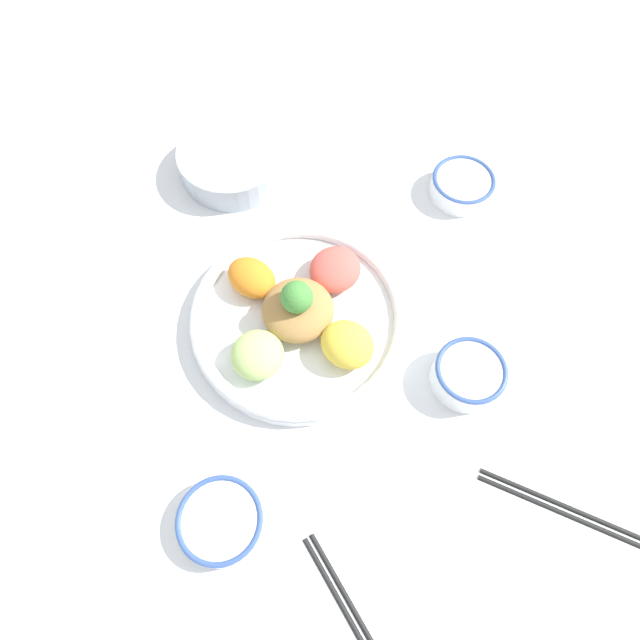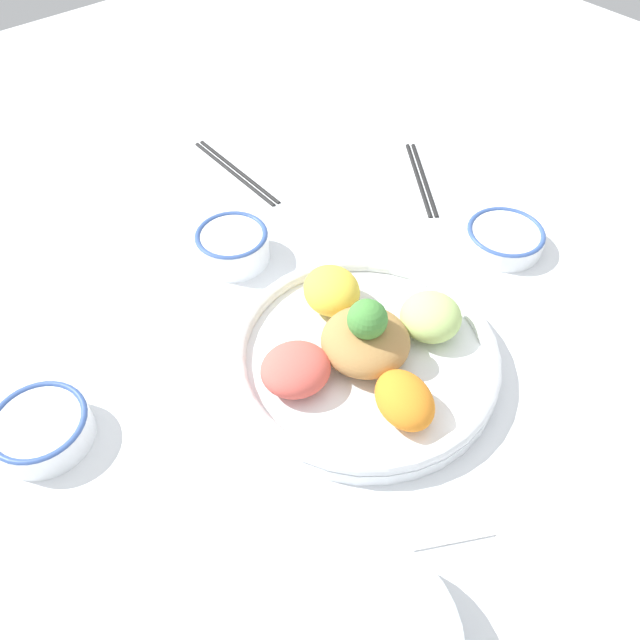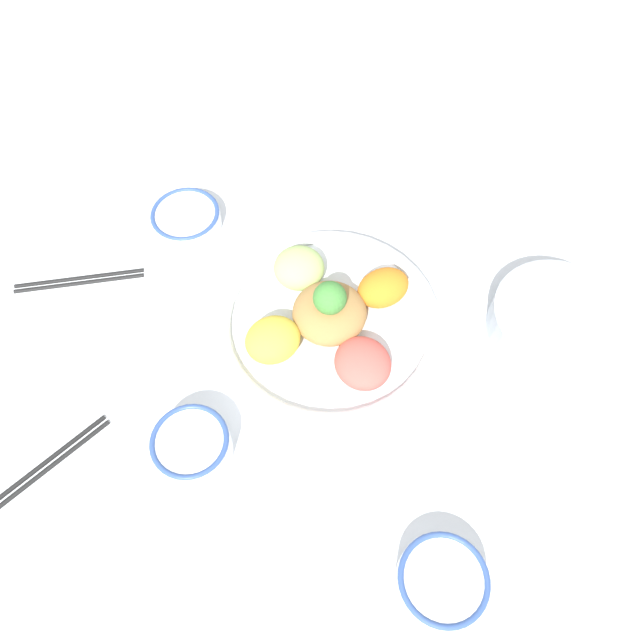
% 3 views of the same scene
% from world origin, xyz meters
% --- Properties ---
extents(ground_plane, '(2.40, 2.40, 0.00)m').
position_xyz_m(ground_plane, '(0.00, 0.00, 0.00)').
color(ground_plane, white).
extents(salad_platter, '(0.33, 0.33, 0.11)m').
position_xyz_m(salad_platter, '(-0.02, -0.04, 0.03)').
color(salad_platter, white).
rests_on(salad_platter, ground_plane).
extents(sauce_bowl_red, '(0.11, 0.11, 0.03)m').
position_xyz_m(sauce_bowl_red, '(0.01, -0.34, 0.02)').
color(sauce_bowl_red, white).
rests_on(sauce_bowl_red, ground_plane).
extents(rice_bowl_blue, '(0.11, 0.11, 0.04)m').
position_xyz_m(rice_bowl_blue, '(0.13, 0.31, 0.02)').
color(rice_bowl_blue, white).
rests_on(rice_bowl_blue, ground_plane).
extents(sauce_bowl_dark, '(0.10, 0.10, 0.05)m').
position_xyz_m(sauce_bowl_dark, '(0.24, -0.02, 0.03)').
color(sauce_bowl_dark, white).
rests_on(sauce_bowl_dark, ground_plane).
extents(chopsticks_pair_near, '(0.23, 0.02, 0.01)m').
position_xyz_m(chopsticks_pair_near, '(0.41, -0.15, 0.00)').
color(chopsticks_pair_near, black).
rests_on(chopsticks_pair_near, ground_plane).
extents(chopsticks_pair_far, '(0.17, 0.13, 0.01)m').
position_xyz_m(chopsticks_pair_far, '(0.20, -0.37, 0.00)').
color(chopsticks_pair_far, black).
rests_on(chopsticks_pair_far, ground_plane).
extents(serving_spoon_main, '(0.09, 0.13, 0.01)m').
position_xyz_m(serving_spoon_main, '(-0.26, 0.01, 0.00)').
color(serving_spoon_main, white).
rests_on(serving_spoon_main, ground_plane).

